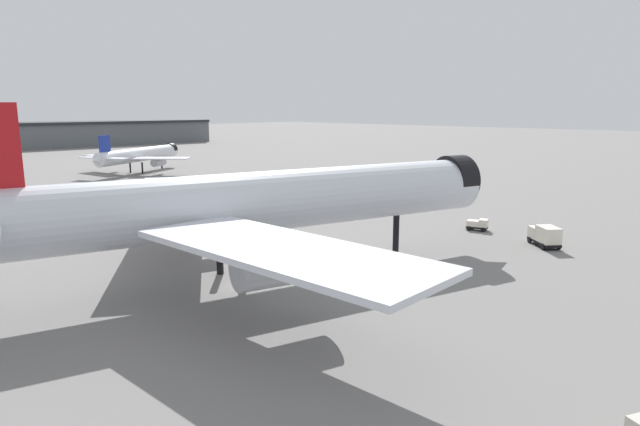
{
  "coord_description": "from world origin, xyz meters",
  "views": [
    {
      "loc": [
        -35.75,
        -44.34,
        19.36
      ],
      "look_at": [
        11.48,
        -1.54,
        6.79
      ],
      "focal_mm": 30.5,
      "sensor_mm": 36.0,
      "label": 1
    }
  ],
  "objects": [
    {
      "name": "ground",
      "position": [
        0.0,
        0.0,
        0.0
      ],
      "size": [
        900.0,
        900.0,
        0.0
      ],
      "primitive_type": "plane",
      "color": "slate"
    },
    {
      "name": "airliner_near_gate",
      "position": [
        3.14,
        1.23,
        8.67
      ],
      "size": [
        68.56,
        61.01,
        19.68
      ],
      "rotation": [
        0.0,
        0.0,
        -0.32
      ],
      "color": "silver",
      "rests_on": "ground"
    },
    {
      "name": "airliner_far_taxiway",
      "position": [
        47.28,
        103.25,
        5.13
      ],
      "size": [
        37.43,
        33.4,
        11.64
      ],
      "rotation": [
        0.0,
        0.0,
        0.41
      ],
      "color": "silver",
      "rests_on": "ground"
    },
    {
      "name": "service_truck_front",
      "position": [
        40.17,
        -18.05,
        1.59
      ],
      "size": [
        5.41,
        5.61,
        3.0
      ],
      "rotation": [
        0.0,
        0.0,
        0.83
      ],
      "color": "black",
      "rests_on": "ground"
    },
    {
      "name": "baggage_tug_wing",
      "position": [
        43.23,
        -6.53,
        0.97
      ],
      "size": [
        2.58,
        3.5,
        1.85
      ],
      "rotation": [
        0.0,
        0.0,
        4.97
      ],
      "color": "black",
      "rests_on": "ground"
    }
  ]
}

